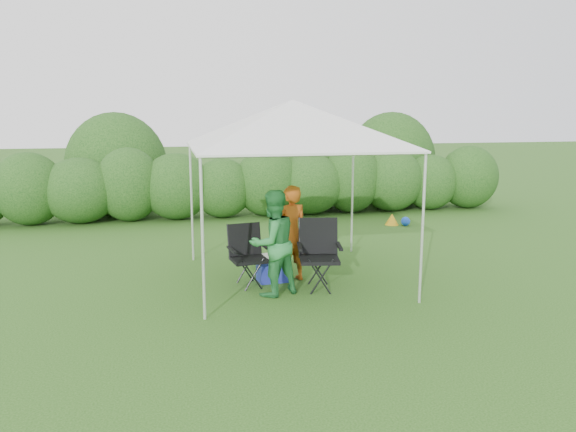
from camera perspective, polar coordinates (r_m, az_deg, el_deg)
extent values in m
plane|color=#32601E|center=(8.63, 1.16, -7.33)|extent=(70.00, 70.00, 0.00)
ellipsoid|color=#29551B|center=(14.45, -24.85, 2.52)|extent=(1.65, 1.40, 1.73)
cylinder|color=#382616|center=(14.56, -24.63, -0.26)|extent=(0.12, 0.12, 0.30)
ellipsoid|color=#29551B|center=(14.25, -20.39, 2.43)|extent=(1.80, 1.53, 1.57)
cylinder|color=#382616|center=(14.35, -20.23, -0.08)|extent=(0.12, 0.12, 0.30)
ellipsoid|color=#29551B|center=(14.12, -15.88, 3.09)|extent=(1.58, 1.34, 1.80)
cylinder|color=#382616|center=(14.24, -15.72, 0.09)|extent=(0.12, 0.12, 0.30)
ellipsoid|color=#29551B|center=(14.10, -11.27, 2.97)|extent=(1.72, 1.47, 1.65)
cylinder|color=#382616|center=(14.21, -11.17, 0.27)|extent=(0.12, 0.12, 0.30)
ellipsoid|color=#29551B|center=(14.18, -6.68, 2.84)|extent=(1.50, 1.28, 1.50)
cylinder|color=#382616|center=(14.27, -6.63, 0.45)|extent=(0.12, 0.12, 0.30)
ellipsoid|color=#29551B|center=(14.31, -2.18, 3.43)|extent=(1.65, 1.40, 1.73)
cylinder|color=#382616|center=(14.42, -2.16, 0.62)|extent=(0.12, 0.12, 0.30)
ellipsoid|color=#29551B|center=(14.56, 2.22, 3.26)|extent=(1.80, 1.53, 1.57)
cylinder|color=#382616|center=(14.65, 2.20, 0.78)|extent=(0.12, 0.12, 0.30)
ellipsoid|color=#29551B|center=(14.87, 6.45, 3.79)|extent=(1.58, 1.34, 1.80)
cylinder|color=#382616|center=(14.97, 6.39, 0.94)|extent=(0.12, 0.12, 0.30)
ellipsoid|color=#29551B|center=(15.27, 10.48, 3.58)|extent=(1.72, 1.47, 1.65)
cylinder|color=#382616|center=(15.37, 10.39, 1.08)|extent=(0.12, 0.12, 0.30)
ellipsoid|color=#29551B|center=(15.75, 14.28, 3.36)|extent=(1.50, 1.28, 1.50)
cylinder|color=#382616|center=(15.83, 14.18, 1.21)|extent=(0.12, 0.12, 0.30)
ellipsoid|color=#29551B|center=(16.27, 17.87, 3.80)|extent=(1.65, 1.40, 1.73)
cylinder|color=#382616|center=(16.36, 17.73, 1.32)|extent=(0.12, 0.12, 0.30)
cylinder|color=silver|center=(7.18, -8.67, -2.47)|extent=(0.04, 0.04, 2.10)
cylinder|color=silver|center=(7.93, 13.50, -1.38)|extent=(0.04, 0.04, 2.10)
cylinder|color=silver|center=(10.12, -9.76, 1.33)|extent=(0.04, 0.04, 2.10)
cylinder|color=silver|center=(10.67, 6.55, 1.89)|extent=(0.04, 0.04, 2.10)
cube|color=white|center=(8.71, 0.45, 7.05)|extent=(3.10, 3.10, 0.03)
pyramid|color=white|center=(8.69, 0.45, 9.45)|extent=(3.10, 3.10, 0.70)
cube|color=black|center=(8.47, 3.21, -4.41)|extent=(0.66, 0.63, 0.06)
cube|color=black|center=(8.63, 3.09, -2.00)|extent=(0.59, 0.26, 0.55)
cube|color=black|center=(8.40, 1.19, -3.12)|extent=(0.14, 0.49, 0.03)
cube|color=black|center=(8.45, 5.25, -3.07)|extent=(0.14, 0.49, 0.03)
cylinder|color=black|center=(8.28, 1.65, -6.42)|extent=(0.03, 0.03, 0.47)
cylinder|color=black|center=(8.33, 5.02, -6.37)|extent=(0.03, 0.03, 0.47)
cylinder|color=black|center=(8.75, 1.45, -5.48)|extent=(0.03, 0.03, 0.47)
cylinder|color=black|center=(8.79, 4.64, -5.44)|extent=(0.03, 0.03, 0.47)
cube|color=black|center=(8.64, -3.99, -4.44)|extent=(0.58, 0.55, 0.05)
cube|color=black|center=(8.78, -4.43, -2.34)|extent=(0.53, 0.22, 0.49)
cube|color=black|center=(8.52, -5.73, -3.44)|extent=(0.12, 0.44, 0.03)
cube|color=black|center=(8.67, -2.31, -3.15)|extent=(0.12, 0.44, 0.03)
cylinder|color=black|center=(8.44, -4.96, -6.30)|extent=(0.02, 0.02, 0.42)
cylinder|color=black|center=(8.56, -2.14, -6.02)|extent=(0.02, 0.02, 0.42)
cylinder|color=black|center=(8.84, -5.75, -5.52)|extent=(0.02, 0.02, 0.42)
cylinder|color=black|center=(8.96, -3.04, -5.26)|extent=(0.02, 0.02, 0.42)
imported|color=#C15216|center=(8.83, 0.27, -1.77)|extent=(0.62, 0.48, 1.53)
imported|color=#297F3B|center=(8.13, -1.55, -2.77)|extent=(0.93, 0.84, 1.55)
cube|color=#232EA1|center=(8.93, -1.53, -5.41)|extent=(0.51, 0.38, 0.39)
cube|color=silver|center=(8.87, -1.54, -4.11)|extent=(0.53, 0.41, 0.03)
cylinder|color=#592D0C|center=(8.82, -1.11, -3.39)|extent=(0.06, 0.06, 0.21)
cone|color=gold|center=(13.48, 10.51, -0.33)|extent=(0.32, 0.32, 0.27)
sphere|color=blue|center=(13.43, 11.85, -0.54)|extent=(0.21, 0.21, 0.21)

